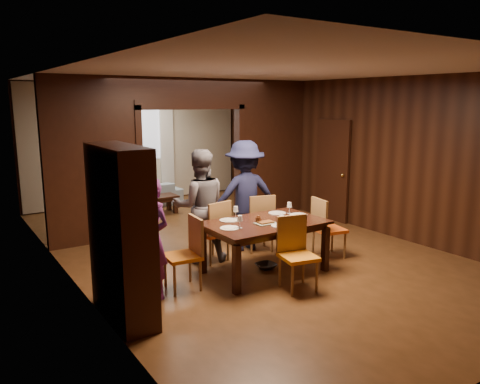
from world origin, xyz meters
TOP-DOWN VIEW (x-y plane):
  - floor at (0.00, 0.00)m, footprint 9.00×9.00m
  - ceiling at (0.00, 0.00)m, footprint 5.50×9.00m
  - room_walls at (0.00, 1.89)m, footprint 5.52×9.01m
  - person_purple at (-2.04, -1.16)m, footprint 0.56×0.66m
  - person_grey at (-0.85, -0.26)m, footprint 1.03×0.92m
  - person_navy at (0.06, -0.15)m, footprint 1.31×0.93m
  - sofa at (-0.21, 3.85)m, footprint 1.91×0.76m
  - serving_bowl at (-0.21, -1.13)m, footprint 0.30×0.30m
  - dining_table at (-0.31, -1.21)m, footprint 1.72×1.07m
  - coffee_table at (-0.12, 3.00)m, footprint 0.80×0.50m
  - chair_left at (-1.60, -1.13)m, footprint 0.48×0.48m
  - chair_right at (0.96, -1.25)m, footprint 0.52×0.52m
  - chair_far_l at (-0.71, -0.37)m, footprint 0.51×0.51m
  - chair_far_r at (0.21, -0.34)m, footprint 0.54×0.54m
  - chair_near at (-0.32, -1.99)m, footprint 0.52×0.52m
  - hutch at (-2.53, -1.50)m, footprint 0.40×1.20m
  - door_right at (2.70, 0.50)m, footprint 0.06×0.90m
  - window_far at (0.00, 4.44)m, footprint 1.20×0.03m
  - curtain_left at (-0.75, 4.40)m, footprint 0.35×0.06m
  - curtain_right at (0.75, 4.40)m, footprint 0.35×0.06m
  - plate_left at (-0.93, -1.25)m, footprint 0.27×0.27m
  - plate_far_l at (-0.71, -0.88)m, footprint 0.27×0.27m
  - plate_far_r at (0.15, -0.92)m, footprint 0.27×0.27m
  - plate_right at (0.34, -1.20)m, footprint 0.27×0.27m
  - plate_near at (-0.27, -1.54)m, footprint 0.27×0.27m
  - platter_a at (-0.37, -1.32)m, footprint 0.30×0.20m
  - platter_b at (0.01, -1.44)m, footprint 0.30×0.20m
  - wineglass_left at (-0.81, -1.32)m, footprint 0.08×0.08m
  - wineglass_far at (-0.55, -0.82)m, footprint 0.08×0.08m
  - wineglass_right at (0.30, -1.03)m, footprint 0.08×0.08m
  - tumbler at (-0.23, -1.51)m, footprint 0.07×0.07m
  - condiment_jar at (-0.44, -1.24)m, footprint 0.08×0.08m

SIDE VIEW (x-z plane):
  - floor at x=0.00m, z-range 0.00..0.00m
  - coffee_table at x=-0.12m, z-range 0.00..0.40m
  - sofa at x=-0.21m, z-range 0.00..0.55m
  - dining_table at x=-0.31m, z-range 0.00..0.76m
  - chair_left at x=-1.60m, z-range 0.00..0.97m
  - chair_right at x=0.96m, z-range 0.00..0.97m
  - chair_far_l at x=-0.71m, z-range 0.00..0.97m
  - chair_far_r at x=0.21m, z-range 0.00..0.97m
  - chair_near at x=-0.32m, z-range 0.00..0.97m
  - plate_left at x=-0.93m, z-range 0.76..0.77m
  - plate_far_l at x=-0.71m, z-range 0.76..0.77m
  - plate_far_r at x=0.15m, z-range 0.76..0.77m
  - plate_right at x=0.34m, z-range 0.76..0.77m
  - plate_near at x=-0.27m, z-range 0.76..0.77m
  - person_purple at x=-2.04m, z-range 0.00..1.55m
  - platter_a at x=-0.37m, z-range 0.76..0.80m
  - platter_b at x=0.01m, z-range 0.76..0.80m
  - serving_bowl at x=-0.21m, z-range 0.76..0.83m
  - condiment_jar at x=-0.44m, z-range 0.76..0.87m
  - tumbler at x=-0.23m, z-range 0.76..0.90m
  - wineglass_left at x=-0.81m, z-range 0.76..0.94m
  - wineglass_far at x=-0.55m, z-range 0.76..0.94m
  - wineglass_right at x=0.30m, z-range 0.76..0.94m
  - person_grey at x=-0.85m, z-range 0.00..1.75m
  - person_navy at x=0.06m, z-range 0.00..1.84m
  - hutch at x=-2.53m, z-range 0.00..2.00m
  - door_right at x=2.70m, z-range 0.00..2.10m
  - curtain_left at x=-0.75m, z-range 0.05..2.45m
  - curtain_right at x=0.75m, z-range 0.05..2.45m
  - room_walls at x=0.00m, z-range 0.06..2.96m
  - window_far at x=0.00m, z-range 1.05..2.35m
  - ceiling at x=0.00m, z-range 2.89..2.91m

